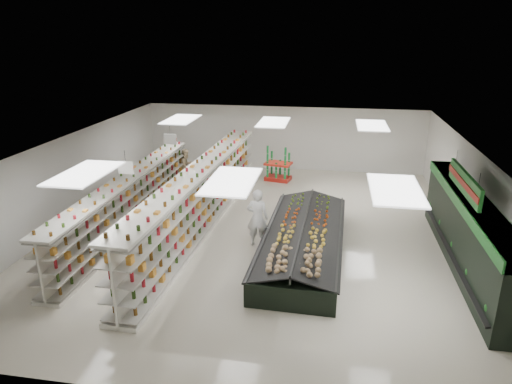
% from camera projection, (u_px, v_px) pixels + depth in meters
% --- Properties ---
extents(floor, '(16.00, 16.00, 0.00)m').
position_uv_depth(floor, '(258.00, 231.00, 16.26)').
color(floor, beige).
rests_on(floor, ground).
extents(ceiling, '(14.00, 16.00, 0.02)m').
position_uv_depth(ceiling, '(258.00, 143.00, 15.20)').
color(ceiling, white).
rests_on(ceiling, wall_back).
extents(wall_back, '(14.00, 0.02, 3.20)m').
position_uv_depth(wall_back, '(283.00, 138.00, 23.17)').
color(wall_back, white).
rests_on(wall_back, floor).
extents(wall_front, '(14.00, 0.02, 3.20)m').
position_uv_depth(wall_front, '(186.00, 329.00, 8.29)').
color(wall_front, white).
rests_on(wall_front, floor).
extents(wall_left, '(0.02, 16.00, 3.20)m').
position_uv_depth(wall_left, '(71.00, 178.00, 16.83)').
color(wall_left, white).
rests_on(wall_left, floor).
extents(wall_right, '(0.02, 16.00, 3.20)m').
position_uv_depth(wall_right, '(472.00, 200.00, 14.63)').
color(wall_right, white).
rests_on(wall_right, floor).
extents(produce_wall_case, '(0.93, 8.00, 2.20)m').
position_uv_depth(produce_wall_case, '(468.00, 228.00, 13.43)').
color(produce_wall_case, black).
rests_on(produce_wall_case, floor).
extents(aisle_sign_near, '(0.52, 0.06, 0.75)m').
position_uv_depth(aisle_sign_near, '(126.00, 167.00, 14.09)').
color(aisle_sign_near, white).
rests_on(aisle_sign_near, ceiling).
extents(aisle_sign_far, '(0.52, 0.06, 0.75)m').
position_uv_depth(aisle_sign_far, '(170.00, 139.00, 17.81)').
color(aisle_sign_far, white).
rests_on(aisle_sign_far, ceiling).
extents(hortifruti_banner, '(0.12, 3.20, 0.95)m').
position_uv_depth(hortifruti_banner, '(465.00, 183.00, 13.01)').
color(hortifruti_banner, '#1D6E26').
rests_on(hortifruti_banner, ceiling).
extents(gondola_left, '(0.86, 10.79, 1.87)m').
position_uv_depth(gondola_left, '(130.00, 203.00, 16.50)').
color(gondola_left, white).
rests_on(gondola_left, floor).
extents(gondola_center, '(1.45, 12.82, 2.22)m').
position_uv_depth(gondola_center, '(201.00, 200.00, 16.38)').
color(gondola_center, white).
rests_on(gondola_center, floor).
extents(produce_island, '(2.70, 6.92, 1.02)m').
position_uv_depth(produce_island, '(303.00, 239.00, 14.54)').
color(produce_island, black).
rests_on(produce_island, floor).
extents(soda_endcap, '(1.36, 1.06, 1.55)m').
position_uv_depth(soda_endcap, '(278.00, 165.00, 21.59)').
color(soda_endcap, '#A71A13').
rests_on(soda_endcap, floor).
extents(shopper_main, '(0.76, 0.53, 1.97)m').
position_uv_depth(shopper_main, '(257.00, 218.00, 14.85)').
color(shopper_main, white).
rests_on(shopper_main, floor).
extents(shopper_background, '(0.76, 0.91, 1.60)m').
position_uv_depth(shopper_background, '(187.00, 166.00, 21.31)').
color(shopper_background, tan).
rests_on(shopper_background, floor).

